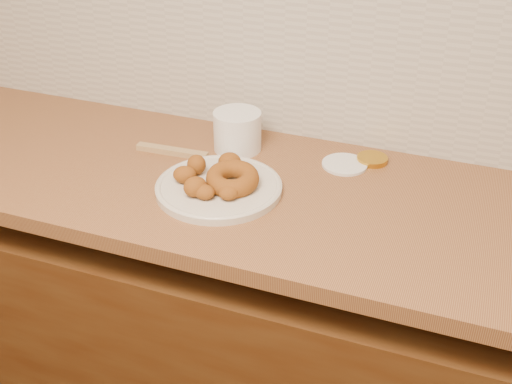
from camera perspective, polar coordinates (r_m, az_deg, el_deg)
base_cabinet at (r=1.79m, az=7.79°, el=-15.18°), size 3.60×0.60×0.77m
butcher_block at (r=1.69m, az=-12.81°, el=2.48°), size 2.30×0.62×0.04m
backsplash at (r=1.60m, az=12.54°, el=13.41°), size 3.60×0.02×0.60m
donut_plate at (r=1.49m, az=-3.33°, el=0.37°), size 0.29×0.29×0.02m
ring_donut at (r=1.47m, az=-2.12°, el=1.22°), size 0.17×0.17×0.06m
fried_dough_chunks at (r=1.48m, az=-4.46°, el=1.42°), size 0.19×0.21×0.05m
plastic_tub at (r=1.66m, az=-1.67°, el=5.44°), size 0.14×0.14×0.10m
tub_lid at (r=1.61m, az=7.88°, el=2.45°), size 0.14×0.14×0.01m
brass_jar_lid at (r=1.64m, az=10.29°, el=2.88°), size 0.08×0.08×0.01m
wooden_utensil at (r=1.66m, az=-7.47°, el=3.61°), size 0.19×0.03×0.02m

